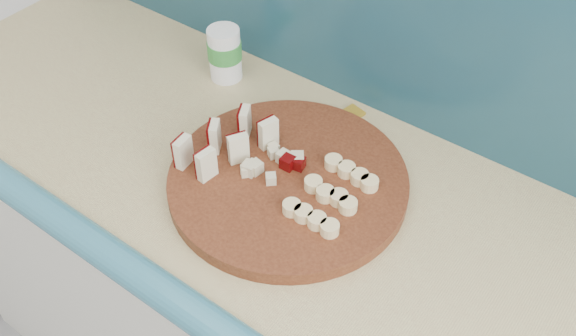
# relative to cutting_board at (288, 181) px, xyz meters

# --- Properties ---
(backsplash) EXTENTS (2.20, 0.02, 0.50)m
(backsplash) POSITION_rel_cutting_board_xyz_m (0.22, 0.29, 0.24)
(backsplash) COLOR teal
(backsplash) RESTS_ON kitchen_counter
(cutting_board) EXTENTS (0.43, 0.43, 0.03)m
(cutting_board) POSITION_rel_cutting_board_xyz_m (0.00, 0.00, 0.00)
(cutting_board) COLOR #3F1A0D
(cutting_board) RESTS_ON kitchen_counter
(apple_wedges) EXTENTS (0.11, 0.16, 0.06)m
(apple_wedges) POSITION_rel_cutting_board_xyz_m (-0.12, -0.02, 0.04)
(apple_wedges) COLOR #EFE7BF
(apple_wedges) RESTS_ON cutting_board
(apple_chunks) EXTENTS (0.06, 0.07, 0.02)m
(apple_chunks) POSITION_rel_cutting_board_xyz_m (-0.03, -0.00, 0.02)
(apple_chunks) COLOR beige
(apple_chunks) RESTS_ON cutting_board
(banana_slices) EXTENTS (0.11, 0.16, 0.02)m
(banana_slices) POSITION_rel_cutting_board_xyz_m (0.09, -0.00, 0.02)
(banana_slices) COLOR #F9DB98
(banana_slices) RESTS_ON cutting_board
(canister) EXTENTS (0.07, 0.07, 0.12)m
(canister) POSITION_rel_cutting_board_xyz_m (-0.30, 0.18, 0.05)
(canister) COLOR white
(canister) RESTS_ON kitchen_counter
(banana_peel) EXTENTS (0.24, 0.21, 0.01)m
(banana_peel) POSITION_rel_cutting_board_xyz_m (-0.03, 0.16, -0.01)
(banana_peel) COLOR gold
(banana_peel) RESTS_ON kitchen_counter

